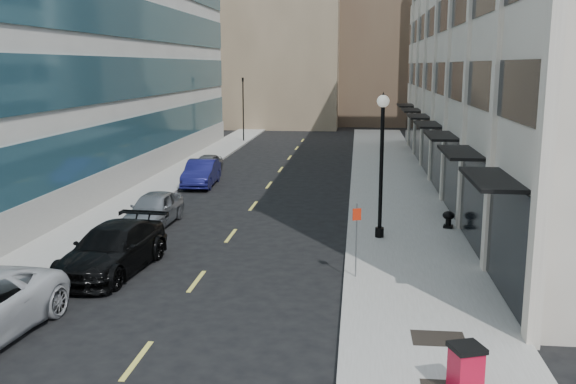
% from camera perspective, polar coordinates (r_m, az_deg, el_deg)
% --- Properties ---
extents(sidewalk_right, '(5.00, 80.00, 0.15)m').
position_cam_1_polar(sidewalk_right, '(33.23, 9.76, -1.41)').
color(sidewalk_right, gray).
rests_on(sidewalk_right, ground).
extents(sidewalk_left, '(3.00, 80.00, 0.15)m').
position_cam_1_polar(sidewalk_left, '(35.22, -13.61, -0.85)').
color(sidewalk_left, gray).
rests_on(sidewalk_left, ground).
extents(building_right, '(15.30, 46.50, 18.25)m').
position_cam_1_polar(building_right, '(41.08, 23.18, 12.78)').
color(building_right, beige).
rests_on(building_right, ground).
extents(building_left, '(16.14, 46.00, 20.00)m').
position_cam_1_polar(building_left, '(44.86, -22.86, 13.87)').
color(building_left, silver).
rests_on(building_left, ground).
extents(skyline_tan_near, '(14.00, 18.00, 28.00)m').
position_cam_1_polar(skyline_tan_near, '(81.21, -0.44, 15.98)').
color(skyline_tan_near, '#947E61').
rests_on(skyline_tan_near, ground).
extents(skyline_tan_far, '(12.00, 14.00, 22.00)m').
position_cam_1_polar(skyline_tan_far, '(92.51, -6.03, 13.48)').
color(skyline_tan_far, '#947E61').
rests_on(skyline_tan_far, ground).
extents(skyline_stone, '(10.00, 14.00, 20.00)m').
position_cam_1_polar(skyline_stone, '(79.44, 15.77, 12.79)').
color(skyline_stone, beige).
rests_on(skyline_stone, ground).
extents(grate_far, '(1.40, 1.00, 0.01)m').
position_cam_1_polar(grate_far, '(17.81, 13.22, -12.55)').
color(grate_far, black).
rests_on(grate_far, sidewalk_right).
extents(road_centerline, '(0.15, 68.20, 0.01)m').
position_cam_1_polar(road_centerline, '(30.73, -4.01, -2.43)').
color(road_centerline, '#D8CC4C').
rests_on(road_centerline, ground).
extents(traffic_signal, '(0.66, 0.66, 6.98)m').
position_cam_1_polar(traffic_signal, '(61.37, -4.04, 9.76)').
color(traffic_signal, black).
rests_on(traffic_signal, ground).
extents(car_black_pickup, '(2.89, 5.95, 1.67)m').
position_cam_1_polar(car_black_pickup, '(23.66, -15.32, -4.91)').
color(car_black_pickup, black).
rests_on(car_black_pickup, ground).
extents(car_silver_sedan, '(1.95, 4.57, 1.54)m').
position_cam_1_polar(car_silver_sedan, '(30.02, -11.83, -1.48)').
color(car_silver_sedan, gray).
rests_on(car_silver_sedan, ground).
extents(car_blue_sedan, '(1.91, 4.86, 1.58)m').
position_cam_1_polar(car_blue_sedan, '(39.37, -7.72, 1.68)').
color(car_blue_sedan, '#161755').
rests_on(car_blue_sedan, ground).
extents(car_grey_sedan, '(1.72, 3.83, 1.28)m').
position_cam_1_polar(car_grey_sedan, '(44.05, -7.20, 2.50)').
color(car_grey_sedan, slate).
rests_on(car_grey_sedan, ground).
extents(trash_bin, '(0.87, 0.87, 1.10)m').
position_cam_1_polar(trash_bin, '(15.08, 15.53, -14.74)').
color(trash_bin, '#AE0B26').
rests_on(trash_bin, sidewalk_right).
extents(lamppost, '(0.50, 0.50, 6.05)m').
position_cam_1_polar(lamppost, '(26.57, 8.33, 3.44)').
color(lamppost, black).
rests_on(lamppost, sidewalk_right).
extents(sign_post, '(0.29, 0.14, 2.56)m').
position_cam_1_polar(sign_post, '(21.74, 6.11, -3.40)').
color(sign_post, slate).
rests_on(sign_post, sidewalk_right).
extents(urn_planter, '(0.54, 0.54, 0.75)m').
position_cam_1_polar(urn_planter, '(29.28, 14.08, -2.23)').
color(urn_planter, black).
rests_on(urn_planter, sidewalk_right).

